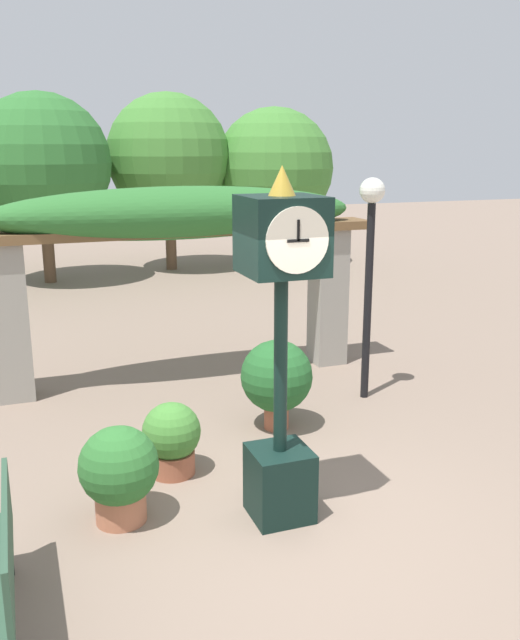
{
  "coord_description": "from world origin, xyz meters",
  "views": [
    {
      "loc": [
        -2.1,
        -4.73,
        3.17
      ],
      "look_at": [
        -0.09,
        0.76,
        1.67
      ],
      "focal_mm": 38.0,
      "sensor_mm": 36.0,
      "label": 1
    }
  ],
  "objects": [
    {
      "name": "potted_plant_near_right",
      "position": [
        -0.79,
        1.37,
        0.39
      ],
      "size": [
        0.58,
        0.58,
        0.74
      ],
      "color": "#9E563D",
      "rests_on": "ground"
    },
    {
      "name": "pergola",
      "position": [
        0.0,
        4.13,
        2.07
      ],
      "size": [
        5.51,
        1.06,
        2.67
      ],
      "color": "gray",
      "rests_on": "ground"
    },
    {
      "name": "ground_plane",
      "position": [
        0.0,
        0.0,
        0.0
      ],
      "size": [
        60.0,
        60.0,
        0.0
      ],
      "primitive_type": "plane",
      "color": "#7F6B5B"
    },
    {
      "name": "tree_line",
      "position": [
        -0.49,
        12.28,
        2.82
      ],
      "size": [
        12.94,
        4.27,
        4.71
      ],
      "color": "brown",
      "rests_on": "ground"
    },
    {
      "name": "potted_plant_far_left",
      "position": [
        -1.42,
        0.66,
        0.47
      ],
      "size": [
        0.69,
        0.69,
        0.87
      ],
      "color": "#B26B4C",
      "rests_on": "ground"
    },
    {
      "name": "potted_plant_near_left",
      "position": [
        0.59,
        2.06,
        0.62
      ],
      "size": [
        0.82,
        0.82,
        1.05
      ],
      "color": "#9E563D",
      "rests_on": "ground"
    },
    {
      "name": "lamp_post",
      "position": [
        2.04,
        2.61,
        2.02
      ],
      "size": [
        0.31,
        0.31,
        2.81
      ],
      "color": "black",
      "rests_on": "ground"
    },
    {
      "name": "pedestal_clock",
      "position": [
        -0.09,
        0.26,
        1.65
      ],
      "size": [
        0.62,
        0.67,
        3.03
      ],
      "color": "black",
      "rests_on": "ground"
    }
  ]
}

